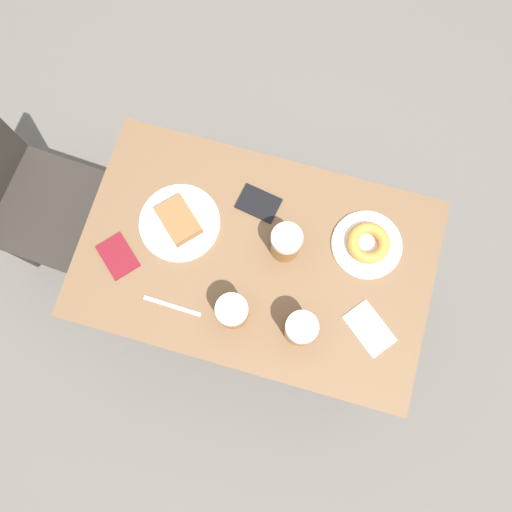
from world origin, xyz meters
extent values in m
plane|color=#666059|center=(0.00, 0.00, 0.00)|extent=(8.00, 8.00, 0.00)
cube|color=brown|center=(0.00, 0.00, 0.70)|extent=(0.67, 1.08, 0.03)
cylinder|color=black|center=(-0.30, -0.50, 0.34)|extent=(0.04, 0.04, 0.69)
cylinder|color=black|center=(0.30, -0.50, 0.34)|extent=(0.04, 0.04, 0.69)
cylinder|color=black|center=(-0.30, 0.50, 0.34)|extent=(0.04, 0.04, 0.69)
cylinder|color=black|center=(0.30, 0.50, 0.34)|extent=(0.04, 0.04, 0.69)
cube|color=#2D2823|center=(0.03, 0.80, 0.46)|extent=(0.42, 0.42, 0.02)
cylinder|color=#2D2823|center=(-0.16, 0.64, 0.23)|extent=(0.03, 0.03, 0.45)
cylinder|color=#2D2823|center=(0.19, 0.62, 0.23)|extent=(0.03, 0.03, 0.45)
cylinder|color=#2D2823|center=(-0.13, 0.99, 0.23)|extent=(0.03, 0.03, 0.45)
cylinder|color=#2D2823|center=(0.21, 0.97, 0.23)|extent=(0.03, 0.03, 0.45)
cylinder|color=white|center=(0.04, 0.26, 0.72)|extent=(0.25, 0.25, 0.01)
cube|color=brown|center=(0.04, 0.26, 0.75)|extent=(0.16, 0.16, 0.04)
cylinder|color=white|center=(0.13, -0.32, 0.72)|extent=(0.22, 0.22, 0.01)
torus|color=#D18938|center=(0.13, -0.32, 0.75)|extent=(0.13, 0.13, 0.04)
cylinder|color=#8C5619|center=(0.05, -0.08, 0.77)|extent=(0.09, 0.09, 0.11)
cylinder|color=white|center=(0.05, -0.08, 0.84)|extent=(0.09, 0.09, 0.03)
cylinder|color=#8C5619|center=(-0.18, -0.18, 0.77)|extent=(0.09, 0.09, 0.11)
cylinder|color=white|center=(-0.18, -0.18, 0.84)|extent=(0.09, 0.09, 0.03)
cylinder|color=#8C5619|center=(-0.19, 0.02, 0.77)|extent=(0.09, 0.09, 0.11)
cylinder|color=white|center=(-0.19, 0.02, 0.84)|extent=(0.09, 0.09, 0.03)
cube|color=white|center=(-0.12, -0.38, 0.72)|extent=(0.16, 0.17, 0.00)
cube|color=silver|center=(-0.21, 0.20, 0.72)|extent=(0.02, 0.18, 0.00)
cube|color=maroon|center=(-0.11, 0.41, 0.72)|extent=(0.15, 0.15, 0.01)
cube|color=black|center=(0.17, 0.04, 0.72)|extent=(0.11, 0.14, 0.01)
camera|label=1|loc=(-0.33, -0.09, 2.20)|focal=35.00mm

